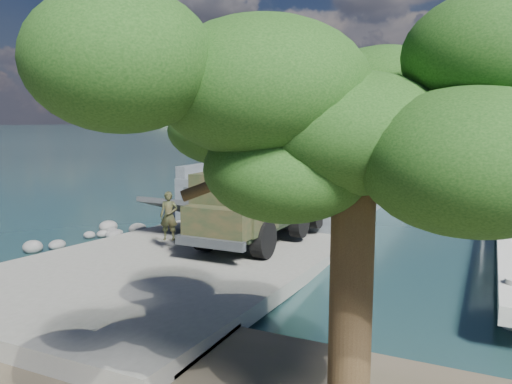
# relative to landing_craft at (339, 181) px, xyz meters

# --- Properties ---
(ground) EXTENTS (1400.00, 1400.00, 0.00)m
(ground) POSITION_rel_landing_craft_xyz_m (0.47, -22.20, -0.91)
(ground) COLOR #1B3E42
(ground) RESTS_ON ground
(boat_ramp) EXTENTS (10.00, 18.00, 0.50)m
(boat_ramp) POSITION_rel_landing_craft_xyz_m (0.47, -23.20, -0.66)
(boat_ramp) COLOR slate
(boat_ramp) RESTS_ON ground
(shoreline_rocks) EXTENTS (3.20, 5.60, 0.90)m
(shoreline_rocks) POSITION_rel_landing_craft_xyz_m (-5.73, -21.70, -0.91)
(shoreline_rocks) COLOR #60605E
(shoreline_rocks) RESTS_ON ground
(landing_craft) EXTENTS (10.39, 37.78, 11.15)m
(landing_craft) POSITION_rel_landing_craft_xyz_m (0.00, 0.00, 0.00)
(landing_craft) COLOR #42494E
(landing_craft) RESTS_ON ground
(military_truck) EXTENTS (3.15, 9.34, 4.31)m
(military_truck) POSITION_rel_landing_craft_xyz_m (2.15, -18.99, 1.73)
(military_truck) COLOR black
(military_truck) RESTS_ON boat_ramp
(soldier) EXTENTS (0.85, 0.70, 1.99)m
(soldier) POSITION_rel_landing_craft_xyz_m (-0.58, -22.76, 0.58)
(soldier) COLOR #1C301A
(soldier) RESTS_ON boat_ramp
(overhang_tree) EXTENTS (7.44, 6.86, 6.76)m
(overhang_tree) POSITION_rel_landing_craft_xyz_m (8.99, -32.30, 4.51)
(overhang_tree) COLOR #362415
(overhang_tree) RESTS_ON ground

